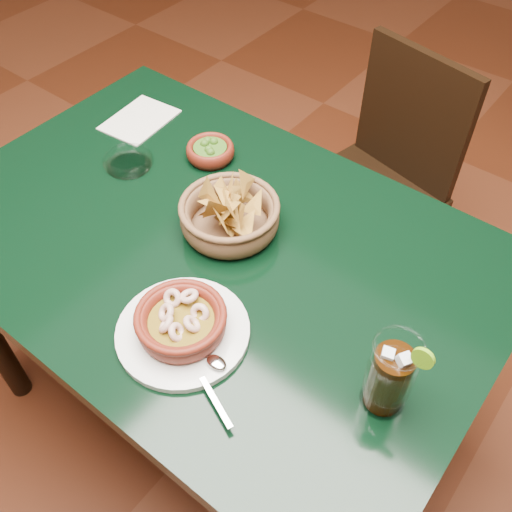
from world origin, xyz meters
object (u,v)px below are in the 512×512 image
Objects in this scene: dining_chair at (378,179)px; chip_basket at (229,215)px; cola_drink at (390,376)px; shrimp_plate at (182,324)px; dining_table at (212,269)px.

chip_basket is at bearing -92.91° from dining_chair.
shrimp_plate is at bearing -163.13° from cola_drink.
cola_drink is (0.47, -0.10, 0.18)m from dining_table.
chip_basket reaches higher than shrimp_plate.
shrimp_plate is (0.12, -0.21, 0.13)m from dining_table.
cola_drink is (0.35, 0.11, 0.05)m from shrimp_plate.
cola_drink is at bearing 16.87° from shrimp_plate.
dining_chair is 2.71× the size of shrimp_plate.
dining_table is 6.58× the size of cola_drink.
dining_chair reaches higher than shrimp_plate.
dining_table is 0.15m from chip_basket.
dining_chair is at bearing 117.44° from cola_drink.
dining_table is 3.88× the size of shrimp_plate.
dining_table is at bearing -94.01° from dining_chair.
chip_basket is (-0.03, -0.65, 0.33)m from dining_chair.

